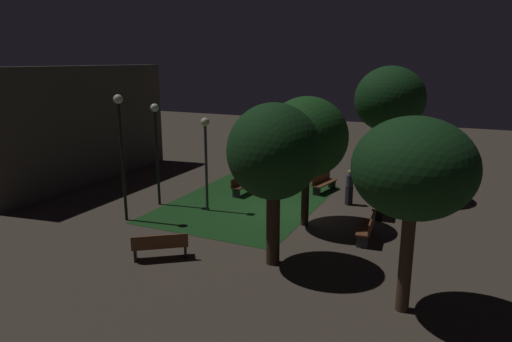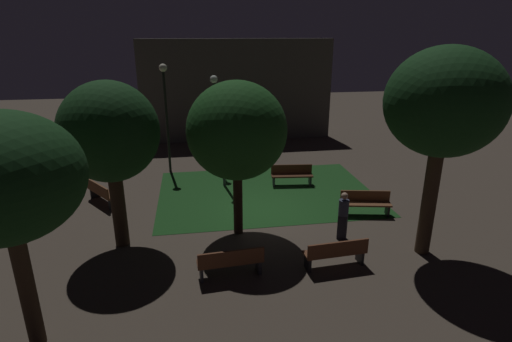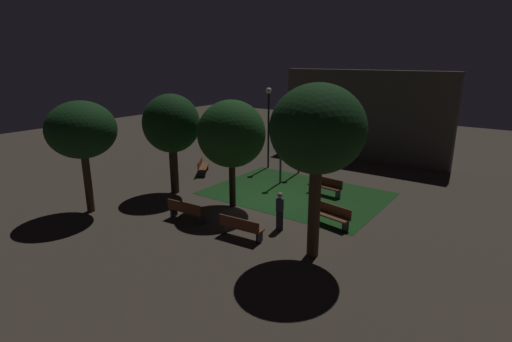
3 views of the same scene
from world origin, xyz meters
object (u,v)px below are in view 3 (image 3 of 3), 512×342
Objects in this scene: tree_near_wall at (82,130)px; lamp_post_near_wall at (300,123)px; bench_near_trees at (325,186)px; bench_front_left at (186,210)px; bench_corner at (241,227)px; tree_right_canopy at (231,134)px; pedestrian at (280,210)px; tree_tall_center at (171,124)px; bench_path_side at (331,214)px; tree_back_right at (318,131)px; lamp_post_plaza_west at (281,135)px; lamp_post_path_center at (269,115)px; bench_lawn_edge at (202,166)px.

lamp_post_near_wall is at bearing 67.43° from tree_near_wall.
bench_front_left is at bearing -116.88° from bench_near_trees.
tree_right_canopy is at bearing 134.18° from bench_corner.
tree_right_canopy reaches higher than pedestrian.
bench_near_trees is 8.42m from tree_tall_center.
bench_path_side is 0.37× the size of tree_near_wall.
tree_back_right is 8.69m from lamp_post_plaza_west.
bench_front_left is 0.36× the size of tree_tall_center.
tree_right_canopy is (0.51, 2.55, 2.99)m from bench_front_left.
bench_front_left is 6.17m from bench_path_side.
bench_front_left is 1.14× the size of pedestrian.
lamp_post_path_center is at bearing 153.47° from bench_near_trees.
lamp_post_near_wall reaches higher than pedestrian.
bench_corner is 7.32m from tree_tall_center.
lamp_post_path_center reaches higher than pedestrian.
bench_lawn_edge is at bearing 142.21° from bench_corner.
tree_back_right is at bearing -27.37° from bench_lawn_edge.
bench_path_side is 1.15× the size of pedestrian.
lamp_post_path_center is at bearing -179.45° from lamp_post_near_wall.
tree_back_right is (5.90, 0.41, 4.03)m from bench_front_left.
bench_front_left is 1.00× the size of bench_near_trees.
bench_front_left and bench_path_side have the same top height.
bench_corner is 3.94m from bench_path_side.
tree_tall_center is (-8.48, -0.86, 3.12)m from bench_path_side.
bench_lawn_edge is 0.34× the size of tree_tall_center.
tree_back_right is 10.53m from tree_near_wall.
bench_front_left is 0.36× the size of tree_right_canopy.
tree_back_right is (0.63, -2.80, 4.03)m from bench_path_side.
bench_lawn_edge is 0.34× the size of tree_near_wall.
bench_corner is at bearing -69.65° from lamp_post_plaza_west.
tree_near_wall is 11.32m from lamp_post_path_center.
tree_tall_center is 7.54m from pedestrian.
tree_tall_center reaches higher than lamp_post_path_center.
bench_corner and bench_lawn_edge have the same top height.
tree_back_right is 1.20× the size of tree_near_wall.
bench_near_trees is at bearing 119.51° from bench_path_side.
bench_path_side is 0.37× the size of lamp_post_path_center.
tree_tall_center reaches higher than pedestrian.
lamp_post_path_center reaches higher than bench_near_trees.
tree_near_wall reaches higher than bench_near_trees.
tree_right_canopy is 4.43m from lamp_post_plaza_west.
bench_front_left is at bearing 22.18° from tree_near_wall.
bench_lawn_edge is at bearing -125.22° from lamp_post_path_center.
bench_corner is at bearing -0.00° from bench_front_left.
tree_near_wall is at bearing -112.57° from lamp_post_near_wall.
bench_corner is 6.62m from bench_near_trees.
bench_front_left is at bearing -148.66° from bench_path_side.
lamp_post_near_wall reaches higher than bench_path_side.
bench_near_trees is 0.37× the size of tree_right_canopy.
bench_corner is 0.36× the size of tree_right_canopy.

